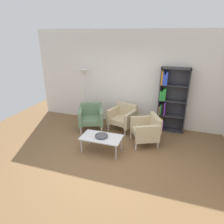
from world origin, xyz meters
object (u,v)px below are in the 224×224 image
at_px(coffee_table_low, 101,138).
at_px(decorative_bowl, 101,136).
at_px(armchair_near_window, 91,116).
at_px(floor_lamp_torchiere, 84,79).
at_px(armchair_corner_red, 123,117).
at_px(armchair_by_bookshelf, 147,129).
at_px(bookshelf_tall, 169,101).

bearing_deg(coffee_table_low, decorative_bowl, 135.00).
distance_m(armchair_near_window, floor_lamp_torchiere, 1.23).
relative_size(decorative_bowl, floor_lamp_torchiere, 0.18).
height_order(coffee_table_low, armchair_near_window, armchair_near_window).
xyz_separation_m(coffee_table_low, armchair_near_window, (-0.75, 1.07, 0.05)).
distance_m(coffee_table_low, armchair_corner_red, 1.36).
distance_m(armchair_by_bookshelf, floor_lamp_torchiere, 2.54).
height_order(armchair_corner_red, armchair_by_bookshelf, same).
height_order(armchair_near_window, armchair_by_bookshelf, same).
height_order(bookshelf_tall, decorative_bowl, bookshelf_tall).
height_order(coffee_table_low, floor_lamp_torchiere, floor_lamp_torchiere).
relative_size(armchair_corner_red, armchair_by_bookshelf, 0.95).
bearing_deg(floor_lamp_torchiere, armchair_near_window, -50.95).
bearing_deg(armchair_near_window, decorative_bowl, -76.76).
bearing_deg(coffee_table_low, bookshelf_tall, 50.14).
bearing_deg(armchair_near_window, armchair_by_bookshelf, -32.31).
xyz_separation_m(bookshelf_tall, coffee_table_low, (-1.46, -1.75, -0.56)).
relative_size(armchair_near_window, floor_lamp_torchiere, 0.52).
bearing_deg(coffee_table_low, armchair_corner_red, 82.27).
relative_size(bookshelf_tall, decorative_bowl, 5.94).
bearing_deg(bookshelf_tall, floor_lamp_torchiere, -176.33).
bearing_deg(floor_lamp_torchiere, bookshelf_tall, 3.67).
bearing_deg(armchair_corner_red, bookshelf_tall, 35.11).
height_order(bookshelf_tall, floor_lamp_torchiere, bookshelf_tall).
height_order(decorative_bowl, armchair_by_bookshelf, armchair_by_bookshelf).
relative_size(decorative_bowl, armchair_corner_red, 0.37).
bearing_deg(decorative_bowl, armchair_by_bookshelf, 36.64).
relative_size(bookshelf_tall, armchair_corner_red, 2.17).
distance_m(armchair_corner_red, armchair_by_bookshelf, 1.02).
distance_m(bookshelf_tall, floor_lamp_torchiere, 2.68).
height_order(armchair_by_bookshelf, floor_lamp_torchiere, floor_lamp_torchiere).
xyz_separation_m(decorative_bowl, armchair_near_window, (-0.75, 1.07, -0.02)).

